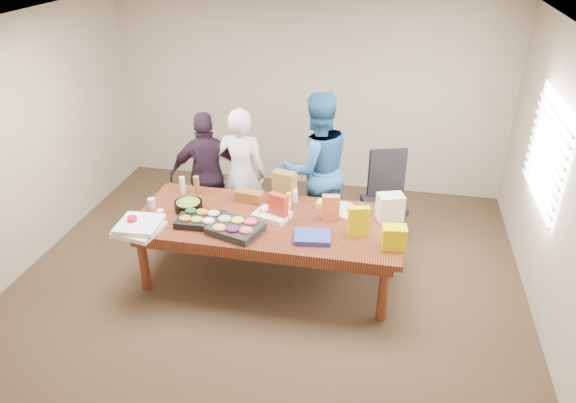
% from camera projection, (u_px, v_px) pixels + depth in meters
% --- Properties ---
extents(floor, '(5.50, 5.00, 0.02)m').
position_uv_depth(floor, '(269.00, 278.00, 5.95)').
color(floor, '#47301E').
rests_on(floor, ground).
extents(ceiling, '(5.50, 5.00, 0.02)m').
position_uv_depth(ceiling, '(264.00, 26.00, 4.68)').
color(ceiling, white).
rests_on(ceiling, wall_back).
extents(wall_back, '(5.50, 0.04, 2.70)m').
position_uv_depth(wall_back, '(309.00, 95.00, 7.48)').
color(wall_back, beige).
rests_on(wall_back, floor).
extents(wall_front, '(5.50, 0.04, 2.70)m').
position_uv_depth(wall_front, '(168.00, 339.00, 3.15)').
color(wall_front, beige).
rests_on(wall_front, floor).
extents(wall_left, '(0.04, 5.00, 2.70)m').
position_uv_depth(wall_left, '(21.00, 146.00, 5.80)').
color(wall_left, beige).
rests_on(wall_left, floor).
extents(wall_right, '(0.04, 5.00, 2.70)m').
position_uv_depth(wall_right, '(562.00, 193.00, 4.83)').
color(wall_right, beige).
rests_on(wall_right, floor).
extents(window_panel, '(0.03, 1.40, 1.10)m').
position_uv_depth(window_panel, '(548.00, 152.00, 5.28)').
color(window_panel, white).
rests_on(window_panel, wall_right).
extents(window_blinds, '(0.04, 1.36, 1.00)m').
position_uv_depth(window_blinds, '(544.00, 151.00, 5.29)').
color(window_blinds, beige).
rests_on(window_blinds, wall_right).
extents(conference_table, '(2.80, 1.20, 0.75)m').
position_uv_depth(conference_table, '(269.00, 249.00, 5.77)').
color(conference_table, '#4C1C0F').
rests_on(conference_table, floor).
extents(office_chair, '(0.69, 0.69, 1.08)m').
position_uv_depth(office_chair, '(384.00, 201.00, 6.40)').
color(office_chair, black).
rests_on(office_chair, floor).
extents(person_center, '(0.61, 0.41, 1.66)m').
position_uv_depth(person_center, '(242.00, 174.00, 6.39)').
color(person_center, silver).
rests_on(person_center, floor).
extents(person_right, '(1.13, 1.05, 1.85)m').
position_uv_depth(person_right, '(316.00, 168.00, 6.31)').
color(person_right, '#29619D').
rests_on(person_right, floor).
extents(person_left, '(1.00, 0.68, 1.58)m').
position_uv_depth(person_left, '(208.00, 175.00, 6.48)').
color(person_left, black).
rests_on(person_left, floor).
extents(veggie_tray, '(0.47, 0.37, 0.07)m').
position_uv_depth(veggie_tray, '(200.00, 220.00, 5.52)').
color(veggie_tray, black).
rests_on(veggie_tray, conference_table).
extents(fruit_tray, '(0.59, 0.52, 0.08)m').
position_uv_depth(fruit_tray, '(235.00, 229.00, 5.35)').
color(fruit_tray, black).
rests_on(fruit_tray, conference_table).
extents(sheet_cake, '(0.42, 0.36, 0.06)m').
position_uv_depth(sheet_cake, '(272.00, 215.00, 5.61)').
color(sheet_cake, white).
rests_on(sheet_cake, conference_table).
extents(salad_bowl, '(0.38, 0.38, 0.10)m').
position_uv_depth(salad_bowl, '(188.00, 206.00, 5.76)').
color(salad_bowl, black).
rests_on(salad_bowl, conference_table).
extents(chip_bag_blue, '(0.39, 0.31, 0.05)m').
position_uv_depth(chip_bag_blue, '(312.00, 237.00, 5.24)').
color(chip_bag_blue, '#2F3CA8').
rests_on(chip_bag_blue, conference_table).
extents(chip_bag_red, '(0.22, 0.15, 0.30)m').
position_uv_depth(chip_bag_red, '(278.00, 207.00, 5.53)').
color(chip_bag_red, '#AF2F1B').
rests_on(chip_bag_red, conference_table).
extents(chip_bag_yellow, '(0.22, 0.15, 0.31)m').
position_uv_depth(chip_bag_yellow, '(359.00, 221.00, 5.25)').
color(chip_bag_yellow, '#E1D103').
rests_on(chip_bag_yellow, conference_table).
extents(chip_bag_orange, '(0.19, 0.11, 0.28)m').
position_uv_depth(chip_bag_orange, '(331.00, 208.00, 5.53)').
color(chip_bag_orange, orange).
rests_on(chip_bag_orange, conference_table).
extents(mayo_jar, '(0.10, 0.10, 0.14)m').
position_uv_depth(mayo_jar, '(294.00, 195.00, 5.93)').
color(mayo_jar, silver).
rests_on(mayo_jar, conference_table).
extents(mustard_bottle, '(0.07, 0.07, 0.16)m').
position_uv_depth(mustard_bottle, '(289.00, 199.00, 5.82)').
color(mustard_bottle, gold).
rests_on(mustard_bottle, conference_table).
extents(dressing_bottle, '(0.08, 0.08, 0.21)m').
position_uv_depth(dressing_bottle, '(197.00, 185.00, 6.08)').
color(dressing_bottle, brown).
rests_on(dressing_bottle, conference_table).
extents(ranch_bottle, '(0.08, 0.08, 0.19)m').
position_uv_depth(ranch_bottle, '(183.00, 185.00, 6.10)').
color(ranch_bottle, white).
rests_on(ranch_bottle, conference_table).
extents(banana_bunch, '(0.24, 0.16, 0.07)m').
position_uv_depth(banana_bunch, '(327.00, 205.00, 5.80)').
color(banana_bunch, yellow).
rests_on(banana_bunch, conference_table).
extents(bread_loaf, '(0.33, 0.19, 0.12)m').
position_uv_depth(bread_loaf, '(249.00, 196.00, 5.93)').
color(bread_loaf, brown).
rests_on(bread_loaf, conference_table).
extents(kraft_bag, '(0.28, 0.21, 0.32)m').
position_uv_depth(kraft_bag, '(284.00, 185.00, 5.95)').
color(kraft_bag, brown).
rests_on(kraft_bag, conference_table).
extents(red_cup, '(0.12, 0.12, 0.13)m').
position_uv_depth(red_cup, '(133.00, 223.00, 5.40)').
color(red_cup, red).
rests_on(red_cup, conference_table).
extents(clear_cup_a, '(0.08, 0.08, 0.11)m').
position_uv_depth(clear_cup_a, '(160.00, 215.00, 5.58)').
color(clear_cup_a, silver).
rests_on(clear_cup_a, conference_table).
extents(clear_cup_b, '(0.10, 0.10, 0.11)m').
position_uv_depth(clear_cup_b, '(152.00, 203.00, 5.79)').
color(clear_cup_b, silver).
rests_on(clear_cup_b, conference_table).
extents(pizza_box_lower, '(0.47, 0.47, 0.05)m').
position_uv_depth(pizza_box_lower, '(139.00, 230.00, 5.37)').
color(pizza_box_lower, '#ECEACE').
rests_on(pizza_box_lower, conference_table).
extents(pizza_box_upper, '(0.44, 0.44, 0.05)m').
position_uv_depth(pizza_box_upper, '(139.00, 224.00, 5.37)').
color(pizza_box_upper, white).
rests_on(pizza_box_upper, pizza_box_lower).
extents(plate_a, '(0.33, 0.33, 0.02)m').
position_uv_depth(plate_a, '(351.00, 214.00, 5.69)').
color(plate_a, silver).
rests_on(plate_a, conference_table).
extents(plate_b, '(0.31, 0.31, 0.02)m').
position_uv_depth(plate_b, '(343.00, 208.00, 5.81)').
color(plate_b, beige).
rests_on(plate_b, conference_table).
extents(dip_bowl_a, '(0.15, 0.15, 0.05)m').
position_uv_depth(dip_bowl_a, '(285.00, 205.00, 5.81)').
color(dip_bowl_a, beige).
rests_on(dip_bowl_a, conference_table).
extents(dip_bowl_b, '(0.16, 0.16, 0.05)m').
position_uv_depth(dip_bowl_b, '(251.00, 196.00, 6.00)').
color(dip_bowl_b, silver).
rests_on(dip_bowl_b, conference_table).
extents(grocery_bag_white, '(0.31, 0.26, 0.28)m').
position_uv_depth(grocery_bag_white, '(390.00, 207.00, 5.54)').
color(grocery_bag_white, white).
rests_on(grocery_bag_white, conference_table).
extents(grocery_bag_yellow, '(0.25, 0.19, 0.23)m').
position_uv_depth(grocery_bag_yellow, '(394.00, 237.00, 5.07)').
color(grocery_bag_yellow, '#F9DE00').
rests_on(grocery_bag_yellow, conference_table).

